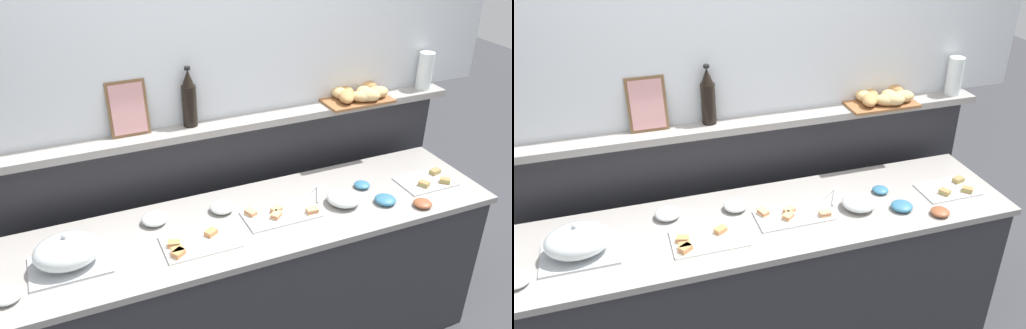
# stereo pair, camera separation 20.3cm
# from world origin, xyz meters

# --- Properties ---
(ground_plane) EXTENTS (12.00, 12.00, 0.00)m
(ground_plane) POSITION_xyz_m (0.00, 0.60, 0.00)
(ground_plane) COLOR #38383D
(buffet_counter) EXTENTS (2.53, 0.64, 0.91)m
(buffet_counter) POSITION_xyz_m (0.00, 0.00, 0.46)
(buffet_counter) COLOR #2D2D33
(buffet_counter) RESTS_ON ground_plane
(back_ledge_unit) EXTENTS (2.80, 0.22, 1.26)m
(back_ledge_unit) POSITION_xyz_m (0.00, 0.49, 0.66)
(back_ledge_unit) COLOR #2D2D33
(back_ledge_unit) RESTS_ON ground_plane
(sandwich_platter_front) EXTENTS (0.37, 0.19, 0.04)m
(sandwich_platter_front) POSITION_xyz_m (0.13, -0.02, 0.92)
(sandwich_platter_front) COLOR silver
(sandwich_platter_front) RESTS_ON buffet_counter
(sandwich_platter_rear) EXTENTS (0.30, 0.20, 0.04)m
(sandwich_platter_rear) POSITION_xyz_m (1.02, -0.05, 0.92)
(sandwich_platter_rear) COLOR white
(sandwich_platter_rear) RESTS_ON buffet_counter
(sandwich_platter_side) EXTENTS (0.35, 0.22, 0.04)m
(sandwich_platter_side) POSITION_xyz_m (-0.32, -0.09, 0.92)
(sandwich_platter_side) COLOR white
(sandwich_platter_side) RESTS_ON buffet_counter
(serving_cloche) EXTENTS (0.34, 0.24, 0.17)m
(serving_cloche) POSITION_xyz_m (-0.87, -0.02, 0.99)
(serving_cloche) COLOR #B7BABF
(serving_cloche) RESTS_ON buffet_counter
(glass_bowl_large) EXTENTS (0.12, 0.12, 0.05)m
(glass_bowl_large) POSITION_xyz_m (-0.12, 0.12, 0.94)
(glass_bowl_large) COLOR silver
(glass_bowl_large) RESTS_ON buffet_counter
(glass_bowl_medium) EXTENTS (0.17, 0.17, 0.07)m
(glass_bowl_medium) POSITION_xyz_m (0.48, -0.05, 0.95)
(glass_bowl_medium) COLOR silver
(glass_bowl_medium) RESTS_ON buffet_counter
(glass_bowl_small) EXTENTS (0.13, 0.13, 0.05)m
(glass_bowl_small) POSITION_xyz_m (-0.46, 0.15, 0.94)
(glass_bowl_small) COLOR silver
(glass_bowl_small) RESTS_ON buffet_counter
(glass_bowl_extra) EXTENTS (0.12, 0.12, 0.05)m
(glass_bowl_extra) POSITION_xyz_m (-1.13, -0.14, 0.94)
(glass_bowl_extra) COLOR silver
(glass_bowl_extra) RESTS_ON buffet_counter
(condiment_bowl_dark) EXTENTS (0.11, 0.11, 0.04)m
(condiment_bowl_dark) POSITION_xyz_m (0.68, -0.13, 0.93)
(condiment_bowl_dark) COLOR teal
(condiment_bowl_dark) RESTS_ON buffet_counter
(condiment_bowl_teal) EXTENTS (0.09, 0.09, 0.03)m
(condiment_bowl_teal) POSITION_xyz_m (0.84, -0.23, 0.93)
(condiment_bowl_teal) COLOR brown
(condiment_bowl_teal) RESTS_ON buffet_counter
(condiment_bowl_red) EXTENTS (0.09, 0.09, 0.03)m
(condiment_bowl_red) POSITION_xyz_m (0.65, 0.05, 0.93)
(condiment_bowl_red) COLOR teal
(condiment_bowl_red) RESTS_ON buffet_counter
(serving_tongs) EXTENTS (0.15, 0.17, 0.01)m
(serving_tongs) POSITION_xyz_m (0.39, 0.09, 0.92)
(serving_tongs) COLOR #B7BABF
(serving_tongs) RESTS_ON buffet_counter
(wine_bottle_dark) EXTENTS (0.08, 0.08, 0.32)m
(wine_bottle_dark) POSITION_xyz_m (-0.17, 0.44, 1.40)
(wine_bottle_dark) COLOR black
(wine_bottle_dark) RESTS_ON back_ledge_unit
(bread_basket) EXTENTS (0.40, 0.30, 0.08)m
(bread_basket) POSITION_xyz_m (0.82, 0.41, 1.30)
(bread_basket) COLOR brown
(bread_basket) RESTS_ON back_ledge_unit
(framed_picture) EXTENTS (0.19, 0.06, 0.28)m
(framed_picture) POSITION_xyz_m (-0.48, 0.46, 1.40)
(framed_picture) COLOR brown
(framed_picture) RESTS_ON back_ledge_unit
(water_carafe) EXTENTS (0.09, 0.09, 0.22)m
(water_carafe) POSITION_xyz_m (1.29, 0.42, 1.37)
(water_carafe) COLOR silver
(water_carafe) RESTS_ON back_ledge_unit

